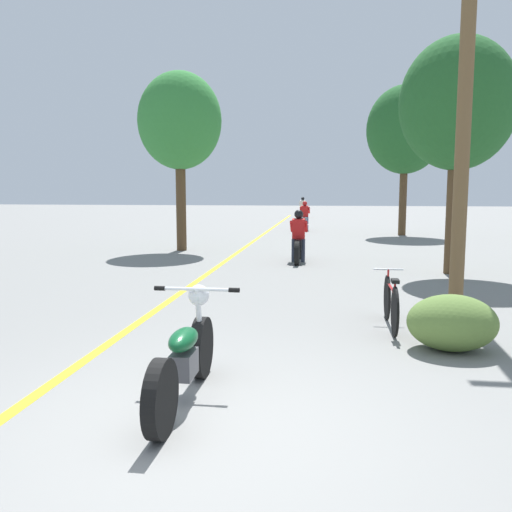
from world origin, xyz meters
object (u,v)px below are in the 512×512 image
motorcycle_foreground (185,357)px  roadside_tree_left (180,122)px  motorcycle_rider_lead (298,242)px  utility_pole (465,86)px  roadside_tree_right_near (458,105)px  roadside_tree_right_far (405,130)px  motorcycle_rider_far (303,210)px  motorcycle_rider_mid (305,219)px  bicycle_parked (391,302)px

motorcycle_foreground → roadside_tree_left: bearing=105.5°
roadside_tree_left → motorcycle_rider_lead: roadside_tree_left is taller
utility_pole → motorcycle_rider_lead: bearing=119.1°
roadside_tree_right_near → motorcycle_foreground: 10.01m
motorcycle_foreground → motorcycle_rider_lead: motorcycle_rider_lead is taller
utility_pole → motorcycle_foreground: utility_pole is taller
roadside_tree_right_far → motorcycle_rider_far: roadside_tree_right_far is taller
roadside_tree_right_near → motorcycle_rider_mid: 13.85m
motorcycle_foreground → roadside_tree_right_near: bearing=63.3°
roadside_tree_left → roadside_tree_right_far: bearing=41.0°
bicycle_parked → roadside_tree_right_near: bearing=69.6°
motorcycle_foreground → motorcycle_rider_lead: size_ratio=1.05×
roadside_tree_right_near → roadside_tree_left: (-7.62, 3.89, 0.21)m
utility_pole → motorcycle_rider_lead: 6.86m
roadside_tree_right_near → motorcycle_rider_lead: (-3.69, 1.59, -3.35)m
roadside_tree_left → bicycle_parked: bearing=-58.6°
roadside_tree_right_near → motorcycle_foreground: bearing=-116.7°
roadside_tree_right_far → roadside_tree_left: roadside_tree_right_far is taller
roadside_tree_left → motorcycle_rider_far: 20.93m
roadside_tree_right_near → roadside_tree_right_far: 10.77m
roadside_tree_right_near → motorcycle_foreground: roadside_tree_right_near is taller
roadside_tree_right_near → motorcycle_rider_far: 24.96m
motorcycle_rider_lead → bicycle_parked: bearing=-76.1°
bicycle_parked → motorcycle_rider_far: bearing=95.1°
roadside_tree_right_near → motorcycle_rider_lead: 5.23m
roadside_tree_right_near → roadside_tree_right_far: (0.28, 10.75, 0.56)m
utility_pole → roadside_tree_left: utility_pole is taller
motorcycle_rider_far → roadside_tree_left: bearing=-98.3°
motorcycle_rider_mid → roadside_tree_left: bearing=-112.0°
bicycle_parked → roadside_tree_right_far: bearing=82.0°
utility_pole → motorcycle_rider_far: bearing=97.9°
motorcycle_foreground → motorcycle_rider_mid: bearing=89.4°
roadside_tree_left → utility_pole: bearing=-48.0°
roadside_tree_right_far → motorcycle_rider_mid: size_ratio=2.91×
roadside_tree_right_near → motorcycle_rider_mid: (-4.00, 12.83, -3.36)m
roadside_tree_right_near → motorcycle_rider_far: bearing=100.8°
motorcycle_rider_lead → motorcycle_rider_mid: bearing=91.6°
utility_pole → roadside_tree_right_near: utility_pole is taller
roadside_tree_right_far → utility_pole: bearing=-93.9°
roadside_tree_right_near → roadside_tree_right_far: size_ratio=0.86×
motorcycle_rider_mid → bicycle_parked: 18.28m
roadside_tree_left → motorcycle_rider_lead: bearing=-30.4°
motorcycle_rider_mid → motorcycle_rider_lead: bearing=-88.4°
roadside_tree_right_far → bicycle_parked: size_ratio=3.80×
motorcycle_foreground → motorcycle_rider_mid: motorcycle_rider_mid is taller
bicycle_parked → motorcycle_rider_lead: bearing=103.9°
roadside_tree_right_far → motorcycle_rider_lead: (-3.97, -9.16, -3.90)m
roadside_tree_left → bicycle_parked: size_ratio=3.41×
motorcycle_rider_mid → roadside_tree_right_near: bearing=-72.7°
utility_pole → motorcycle_foreground: 6.64m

